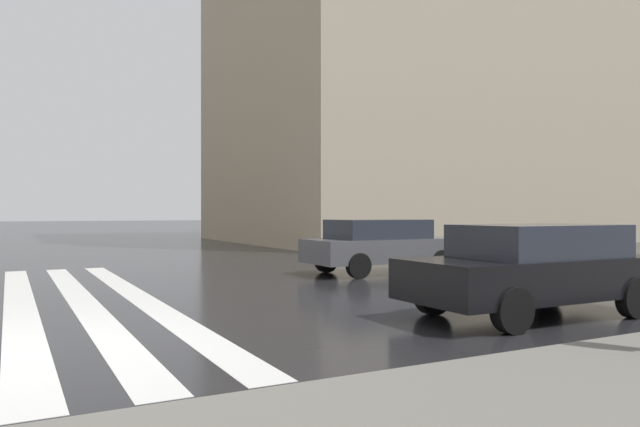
% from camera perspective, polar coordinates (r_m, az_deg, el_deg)
% --- Properties ---
extents(ground_plane, '(220.00, 220.00, 0.00)m').
position_cam_1_polar(ground_plane, '(7.74, -24.85, -11.83)').
color(ground_plane, black).
extents(haussmann_block_corner, '(15.92, 23.06, 25.50)m').
position_cam_1_polar(haussmann_block_corner, '(37.32, 10.56, 17.08)').
color(haussmann_block_corner, tan).
rests_on(haussmann_block_corner, ground_plane).
extents(car_dark_grey, '(1.85, 4.10, 1.41)m').
position_cam_1_polar(car_dark_grey, '(15.71, 5.91, -2.96)').
color(car_dark_grey, '#4C4C51').
rests_on(car_dark_grey, ground_plane).
extents(car_black, '(1.85, 4.10, 1.41)m').
position_cam_1_polar(car_black, '(9.75, 19.81, -4.86)').
color(car_black, black).
rests_on(car_black, ground_plane).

